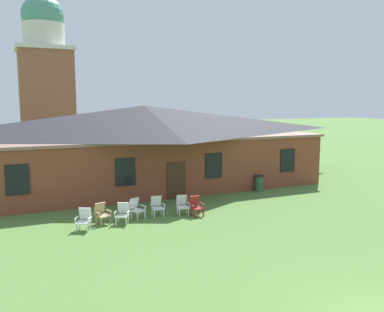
{
  "coord_description": "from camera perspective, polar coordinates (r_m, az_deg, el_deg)",
  "views": [
    {
      "loc": [
        -8.17,
        -6.3,
        5.53
      ],
      "look_at": [
        -1.37,
        8.93,
        3.28
      ],
      "focal_mm": 37.94,
      "sensor_mm": 36.0,
      "label": 1
    }
  ],
  "objects": [
    {
      "name": "lawn_chair_far_side",
      "position": [
        20.09,
        -1.37,
        -6.82
      ],
      "size": [
        0.71,
        0.75,
        0.96
      ],
      "color": "silver",
      "rests_on": "ground"
    },
    {
      "name": "brick_building",
      "position": [
        27.54,
        -6.69,
        1.68
      ],
      "size": [
        22.26,
        10.4,
        5.26
      ],
      "color": "brown",
      "rests_on": "ground"
    },
    {
      "name": "lawn_chair_middle",
      "position": [
        19.65,
        -7.83,
        -7.23
      ],
      "size": [
        0.79,
        0.83,
        0.96
      ],
      "color": "white",
      "rests_on": "ground"
    },
    {
      "name": "dome_tower",
      "position": [
        41.7,
        -19.84,
        9.72
      ],
      "size": [
        5.18,
        5.18,
        16.31
      ],
      "color": "#93563D",
      "rests_on": "ground"
    },
    {
      "name": "trash_bin",
      "position": [
        25.55,
        9.43,
        -3.79
      ],
      "size": [
        0.56,
        0.56,
        0.98
      ],
      "color": "#335638",
      "rests_on": "ground"
    },
    {
      "name": "lawn_chair_left_end",
      "position": [
        18.9,
        -9.71,
        -7.87
      ],
      "size": [
        0.81,
        0.85,
        0.96
      ],
      "color": "silver",
      "rests_on": "ground"
    },
    {
      "name": "lawn_chair_right_end",
      "position": [
        19.94,
        -4.93,
        -6.96
      ],
      "size": [
        0.67,
        0.7,
        0.96
      ],
      "color": "silver",
      "rests_on": "ground"
    },
    {
      "name": "lawn_chair_near_door",
      "position": [
        19.06,
        -12.56,
        -7.81
      ],
      "size": [
        0.75,
        0.8,
        0.96
      ],
      "color": "tan",
      "rests_on": "ground"
    },
    {
      "name": "lawn_chair_under_eave",
      "position": [
        19.91,
        0.53,
        -6.96
      ],
      "size": [
        0.67,
        0.71,
        0.96
      ],
      "color": "maroon",
      "rests_on": "ground"
    },
    {
      "name": "lawn_chair_by_porch",
      "position": [
        18.33,
        -14.92,
        -8.52
      ],
      "size": [
        0.81,
        0.85,
        0.96
      ],
      "color": "white",
      "rests_on": "ground"
    }
  ]
}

